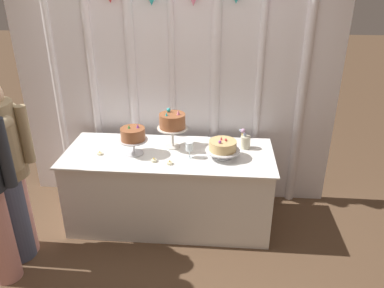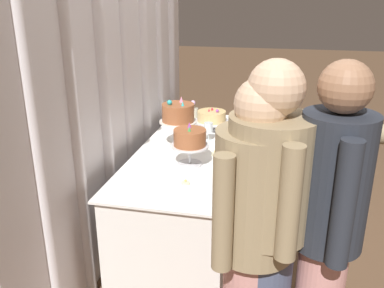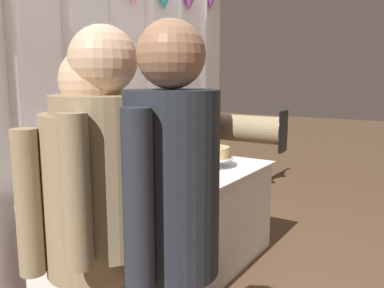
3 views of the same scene
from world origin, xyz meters
The scene contains 14 objects.
ground_plane centered at (0.00, 0.00, 0.00)m, with size 24.00×24.00×0.00m, color brown.
draped_curtain centered at (0.01, 0.61, 1.36)m, with size 3.12×0.17×2.57m.
cake_table centered at (0.00, 0.10, 0.37)m, with size 1.88×0.77×0.74m.
cake_display_leftmost centered at (-0.30, 0.05, 0.91)m, with size 0.26×0.26×0.28m.
cake_display_center centered at (0.02, 0.22, 0.99)m, with size 0.28×0.28×0.37m.
cake_display_rightmost centered at (0.48, 0.05, 0.84)m, with size 0.30×0.30×0.19m.
wine_glass centered at (0.19, 0.02, 0.84)m, with size 0.07×0.07×0.15m.
flower_vase centered at (0.68, 0.25, 0.81)m, with size 0.11×0.09×0.20m.
tealight_far_left centered at (-0.61, 0.01, 0.75)m, with size 0.05×0.05×0.03m.
tealight_near_left centered at (-0.10, -0.09, 0.75)m, with size 0.05×0.05×0.04m.
tealight_near_right centered at (0.04, -0.12, 0.75)m, with size 0.05×0.05×0.04m.
guest_girl_blue_dress centered at (-1.22, -0.45, 0.83)m, with size 0.49×0.85×1.53m.
guest_man_dark_suit centered at (-1.22, -0.50, 0.87)m, with size 0.49×0.46×1.60m.
guest_man_pink_jacket centered at (-1.19, -0.75, 0.89)m, with size 0.46×0.33×1.60m.
Camera 2 is at (-2.80, -0.52, 1.83)m, focal length 38.76 mm.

